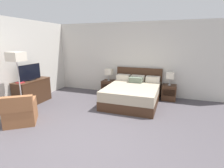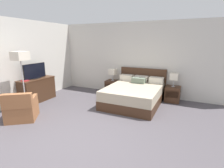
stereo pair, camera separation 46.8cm
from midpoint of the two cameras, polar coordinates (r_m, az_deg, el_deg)
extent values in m
plane|color=#4C474C|center=(3.66, -14.03, -19.19)|extent=(11.32, 11.32, 0.00)
cube|color=beige|center=(6.60, 3.90, 8.14)|extent=(7.06, 0.06, 2.65)
cube|color=beige|center=(6.31, -29.51, 6.15)|extent=(0.06, 5.57, 2.65)
cube|color=#422819|center=(5.69, 4.21, -5.01)|extent=(1.61, 2.00, 0.28)
cube|color=tan|center=(5.61, 4.26, -2.23)|extent=(1.59, 1.98, 0.29)
cube|color=#422819|center=(6.55, 6.68, 0.83)|extent=(1.67, 0.05, 1.03)
cube|color=beige|center=(6.47, 1.68, 2.22)|extent=(0.47, 0.28, 0.20)
cube|color=beige|center=(6.33, 6.32, 1.88)|extent=(0.47, 0.28, 0.20)
cube|color=beige|center=(6.23, 11.13, 1.52)|extent=(0.47, 0.28, 0.20)
cube|color=slate|center=(6.08, 5.58, 1.31)|extent=(0.45, 0.22, 0.18)
cube|color=#422819|center=(6.73, -3.02, -0.99)|extent=(0.47, 0.46, 0.51)
cube|color=black|center=(6.51, -3.80, -1.03)|extent=(0.40, 0.01, 0.23)
cube|color=#422819|center=(6.24, 16.05, -2.69)|extent=(0.47, 0.46, 0.51)
cube|color=black|center=(6.01, 15.93, -2.81)|extent=(0.40, 0.01, 0.23)
cylinder|color=#B7B7BC|center=(6.66, -3.05, 1.22)|extent=(0.11, 0.11, 0.02)
cylinder|color=#B7B7BC|center=(6.64, -3.06, 2.20)|extent=(0.02, 0.02, 0.21)
cube|color=beige|center=(6.60, -3.09, 4.02)|extent=(0.25, 0.25, 0.22)
cylinder|color=#B7B7BC|center=(6.18, 16.21, -0.32)|extent=(0.11, 0.11, 0.02)
cylinder|color=#B7B7BC|center=(6.15, 16.29, 0.72)|extent=(0.02, 0.02, 0.21)
cube|color=beige|center=(6.11, 16.42, 2.69)|extent=(0.25, 0.25, 0.22)
cube|color=#422819|center=(6.28, -26.47, -2.28)|extent=(0.47, 1.18, 0.77)
cube|color=#482C1C|center=(6.20, -26.84, 1.06)|extent=(0.49, 1.21, 0.02)
cube|color=black|center=(6.18, -27.03, 1.21)|extent=(0.18, 0.26, 0.02)
cube|color=black|center=(6.14, -27.27, 3.41)|extent=(0.04, 0.85, 0.49)
cube|color=black|center=(6.12, -27.15, 3.41)|extent=(0.01, 0.82, 0.46)
cube|color=#B7282D|center=(5.91, -29.83, 0.40)|extent=(0.22, 0.20, 0.03)
cube|color=#935B38|center=(5.02, -29.98, -8.80)|extent=(0.95, 0.95, 0.40)
cube|color=#935B38|center=(4.65, -31.27, -5.68)|extent=(0.64, 0.53, 0.36)
cube|color=#935B38|center=(5.01, -33.67, -5.80)|extent=(0.44, 0.56, 0.18)
cube|color=#935B38|center=(4.86, -27.00, -5.50)|extent=(0.44, 0.56, 0.18)
cylinder|color=#B7B7BC|center=(5.74, -29.16, -7.99)|extent=(0.28, 0.28, 0.02)
cylinder|color=#B7B7BC|center=(5.53, -30.03, -0.94)|extent=(0.03, 0.03, 1.43)
cube|color=beige|center=(5.41, -31.09, 7.66)|extent=(0.37, 0.37, 0.24)
camera|label=1|loc=(0.23, -92.62, -0.64)|focal=28.00mm
camera|label=2|loc=(0.23, 87.38, 0.64)|focal=28.00mm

